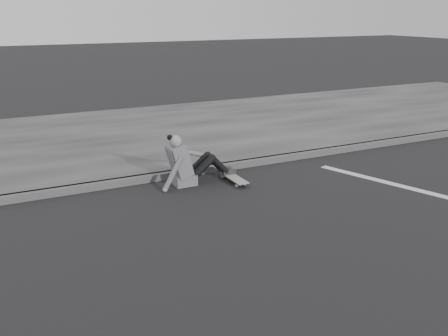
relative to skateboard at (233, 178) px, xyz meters
name	(u,v)px	position (x,y,z in m)	size (l,w,h in m)	color
ground	(324,217)	(0.45, -1.92, -0.07)	(80.00, 80.00, 0.00)	black
curb	(239,165)	(0.45, 0.66, -0.01)	(24.00, 0.16, 0.12)	#454545
sidewalk	(179,131)	(0.45, 3.68, -0.01)	(24.00, 6.00, 0.12)	#383838
skateboard	(233,178)	(0.00, 0.00, 0.00)	(0.20, 0.78, 0.09)	gray
seated_woman	(187,163)	(-0.73, 0.25, 0.29)	(1.38, 0.46, 0.88)	#59595C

